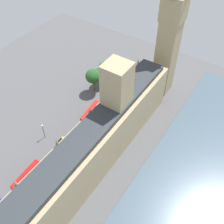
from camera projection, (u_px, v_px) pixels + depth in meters
ground_plane at (86, 165)px, 85.13m from camera, size 148.07×148.07×0.00m
river_thames at (177, 219)px, 73.26m from camera, size 31.40×133.27×0.25m
parliament_building at (93, 147)px, 78.51m from camera, size 10.45×78.07×30.84m
clock_tower at (171, 26)px, 90.67m from camera, size 7.52×7.52×53.38m
car_dark_green_corner at (114, 96)px, 106.06m from camera, size 1.90×4.33×1.74m
double_decker_bus_near_tower at (91, 114)px, 96.88m from camera, size 3.51×10.69×4.75m
car_yellow_cab_opposite_hall at (61, 142)px, 90.19m from camera, size 2.20×4.57×1.74m
double_decker_bus_kerbside at (28, 178)px, 79.04m from camera, size 3.07×10.61×4.75m
pedestrian_trailing at (64, 163)px, 84.71m from camera, size 0.64×0.55×1.60m
plane_tree_under_trees at (105, 67)px, 108.65m from camera, size 5.46×5.46×9.42m
plane_tree_far_end at (101, 74)px, 107.91m from camera, size 5.53×5.53×8.11m
plane_tree_midblock at (94, 76)px, 104.19m from camera, size 6.31×6.31×10.08m
street_lamp_leading at (43, 129)px, 89.79m from camera, size 0.56×0.56×6.19m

